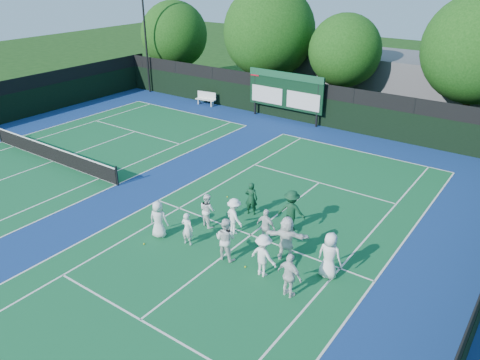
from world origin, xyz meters
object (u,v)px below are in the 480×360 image
Objects in this scene: scoreboard at (285,91)px; coach_left at (251,198)px; bench at (206,98)px; tennis_net at (52,153)px.

scoreboard reaches higher than coach_left.
coach_left is at bearing -44.23° from bench.
scoreboard is 0.53× the size of tennis_net.
coach_left reaches higher than tennis_net.
coach_left reaches higher than bench.
bench is (-0.22, 14.38, 0.08)m from tennis_net.
tennis_net is at bearing -11.85° from coach_left.
coach_left is (12.95, 1.55, 0.31)m from tennis_net.
tennis_net is at bearing -115.60° from scoreboard.
scoreboard reaches higher than bench.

